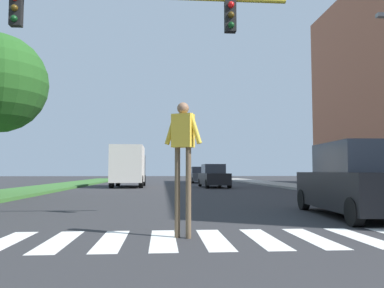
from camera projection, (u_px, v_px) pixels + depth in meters
The scene contains 10 objects.
ground_plane at pixel (174, 188), 28.36m from camera, with size 140.00×140.00×0.00m, color #2D2D30.
crosswalk at pixel (214, 239), 6.88m from camera, with size 7.65×2.20×0.01m.
median_strip at pixel (44, 188), 25.69m from camera, with size 3.43×64.00×0.15m, color #386B2D.
sidewalk_right at pixel (307, 188), 27.09m from camera, with size 3.00×64.00×0.15m, color #9E9991.
traffic_light_gantry at pixel (16, 39), 9.29m from camera, with size 9.60×0.30×6.00m.
pedestrian_performer at pixel (183, 147), 7.15m from camera, with size 0.71×0.41×2.49m.
suv_crossing at pixel (357, 182), 10.31m from camera, with size 2.24×4.71×1.97m.
sedan_midblock at pixel (214, 177), 29.18m from camera, with size 1.99×4.54×1.75m.
sedan_distant at pixel (198, 175), 40.61m from camera, with size 1.92×4.35×1.68m.
truck_box_delivery at pixel (129, 166), 29.83m from camera, with size 2.40×6.20×3.10m.
Camera 1 is at (-0.93, 1.47, 1.21)m, focal length 36.23 mm.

